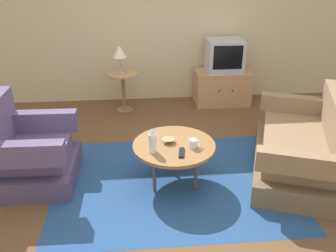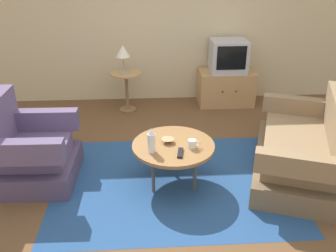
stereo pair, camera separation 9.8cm
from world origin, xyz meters
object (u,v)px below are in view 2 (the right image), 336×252
vase (151,140)px  television (228,56)px  bowl (168,141)px  tv_remote_dark (180,153)px  side_table (126,84)px  tv_stand (226,87)px  mug (192,144)px  table_lamp (123,52)px  armchair (30,153)px  couch (302,151)px  coffee_table (173,147)px

vase → television: bearing=61.6°
bowl → tv_remote_dark: size_ratio=0.71×
side_table → tv_stand: size_ratio=0.71×
tv_stand → mug: 2.39m
side_table → table_lamp: table_lamp is taller
television → tv_remote_dark: television is taller
mug → side_table: bearing=110.0°
armchair → tv_remote_dark: size_ratio=5.09×
bowl → armchair: bearing=175.2°
tv_stand → vase: vase is taller
armchair → table_lamp: table_lamp is taller
tv_remote_dark → mug: bearing=-40.4°
couch → table_lamp: bearing=66.9°
mug → table_lamp: bearing=110.7°
table_lamp → bowl: size_ratio=3.12×
coffee_table → tv_stand: bearing=65.0°
television → table_lamp: television is taller
couch → armchair: bearing=108.3°
television → tv_remote_dark: size_ratio=2.97×
table_lamp → tv_remote_dark: table_lamp is taller
armchair → television: bearing=129.4°
coffee_table → tv_remote_dark: tv_remote_dark is taller
television → armchair: bearing=-141.8°
couch → mug: (-1.23, -0.16, 0.22)m
tv_stand → mug: bearing=-110.1°
tv_remote_dark → armchair: bearing=86.8°
coffee_table → television: bearing=64.9°
table_lamp → tv_stand: bearing=7.1°
coffee_table → table_lamp: bearing=106.7°
couch → television: 2.15m
armchair → bowl: size_ratio=7.13×
mug → tv_stand: bearing=69.9°
side_table → tv_stand: (1.56, 0.19, -0.16)m
couch → tv_remote_dark: (-1.36, -0.27, 0.19)m
armchair → bowl: bearing=86.4°
armchair → mug: armchair is taller
television → table_lamp: bearing=-173.4°
armchair → coffee_table: armchair is taller
armchair → coffee_table: size_ratio=1.10×
vase → mug: 0.42m
vase → tv_stand: bearing=61.8°
vase → tv_remote_dark: vase is taller
tv_stand → vase: bearing=-118.2°
vase → mug: vase is taller
armchair → couch: (2.92, -0.08, -0.04)m
couch → vase: bearing=117.5°
coffee_table → tv_stand: (1.00, 2.15, -0.16)m
tv_stand → tv_remote_dark: tv_stand is taller
tv_stand → couch: bearing=-78.7°
couch → tv_stand: (-0.41, 2.07, -0.01)m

